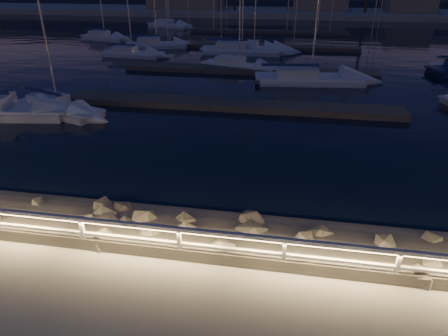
{
  "coord_description": "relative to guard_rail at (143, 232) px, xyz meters",
  "views": [
    {
      "loc": [
        3.85,
        -8.97,
        7.63
      ],
      "look_at": [
        1.62,
        4.0,
        1.02
      ],
      "focal_mm": 32.0,
      "sensor_mm": 36.0,
      "label": 1
    }
  ],
  "objects": [
    {
      "name": "sailboat_j",
      "position": [
        -12.75,
        31.03,
        -0.98
      ],
      "size": [
        6.63,
        2.51,
        11.05
      ],
      "rotation": [
        0.0,
        0.0,
        -0.09
      ],
      "color": "silver",
      "rests_on": "ground"
    },
    {
      "name": "sailboat_g",
      "position": [
        -1.84,
        34.44,
        -0.92
      ],
      "size": [
        8.83,
        2.86,
        14.84
      ],
      "rotation": [
        0.0,
        0.0,
        0.02
      ],
      "color": "silver",
      "rests_on": "ground"
    },
    {
      "name": "sailboat_n",
      "position": [
        -15.65,
        53.73,
        -0.96
      ],
      "size": [
        7.41,
        4.23,
        12.2
      ],
      "rotation": [
        0.0,
        0.0,
        -0.33
      ],
      "color": "silver",
      "rests_on": "ground"
    },
    {
      "name": "riprap",
      "position": [
        2.11,
        1.56,
        -1.0
      ],
      "size": [
        32.89,
        3.02,
        1.34
      ],
      "color": "slate",
      "rests_on": "ground"
    },
    {
      "name": "sailboat_b",
      "position": [
        -13.7,
        11.97,
        -0.91
      ],
      "size": [
        8.7,
        3.73,
        14.38
      ],
      "rotation": [
        0.0,
        0.0,
        0.15
      ],
      "color": "silver",
      "rests_on": "ground"
    },
    {
      "name": "floating_docks",
      "position": [
        0.07,
        32.5,
        -1.17
      ],
      "size": [
        22.0,
        36.0,
        0.4
      ],
      "color": "#514A43",
      "rests_on": "ground"
    },
    {
      "name": "far_shore",
      "position": [
        -0.06,
        74.05,
        -0.48
      ],
      "size": [
        160.0,
        14.0,
        5.2
      ],
      "color": "gray",
      "rests_on": "ground"
    },
    {
      "name": "sailboat_k",
      "position": [
        -0.63,
        35.54,
        -0.95
      ],
      "size": [
        7.96,
        2.56,
        13.39
      ],
      "rotation": [
        0.0,
        0.0,
        -0.02
      ],
      "color": "silver",
      "rests_on": "ground"
    },
    {
      "name": "sailboat_e",
      "position": [
        -11.86,
        36.29,
        -0.94
      ],
      "size": [
        7.31,
        4.08,
        12.08
      ],
      "rotation": [
        0.0,
        0.0,
        0.31
      ],
      "color": "silver",
      "rests_on": "ground"
    },
    {
      "name": "ground",
      "position": [
        0.07,
        0.0,
        -0.77
      ],
      "size": [
        400.0,
        400.0,
        0.0
      ],
      "primitive_type": "plane",
      "color": "gray",
      "rests_on": "ground"
    },
    {
      "name": "sailboat_i",
      "position": [
        -20.11,
        40.48,
        -0.95
      ],
      "size": [
        6.88,
        3.66,
        11.35
      ],
      "rotation": [
        0.0,
        0.0,
        -0.28
      ],
      "color": "silver",
      "rests_on": "ground"
    },
    {
      "name": "sailboat_a",
      "position": [
        -10.61,
        13.12,
        -0.96
      ],
      "size": [
        6.66,
        3.89,
        11.03
      ],
      "rotation": [
        0.0,
        0.0,
        -0.34
      ],
      "color": "silver",
      "rests_on": "ground"
    },
    {
      "name": "sailboat_f",
      "position": [
        -1.07,
        26.97,
        -0.97
      ],
      "size": [
        7.11,
        3.91,
        11.69
      ],
      "rotation": [
        0.0,
        0.0,
        -0.3
      ],
      "color": "silver",
      "rests_on": "ground"
    },
    {
      "name": "harbor_water",
      "position": [
        0.07,
        31.22,
        -1.74
      ],
      "size": [
        400.0,
        440.0,
        0.6
      ],
      "color": "black",
      "rests_on": "ground"
    },
    {
      "name": "sailboat_c",
      "position": [
        5.14,
        23.24,
        -0.92
      ],
      "size": [
        9.01,
        3.66,
        14.87
      ],
      "rotation": [
        0.0,
        0.0,
        0.12
      ],
      "color": "silver",
      "rests_on": "ground"
    },
    {
      "name": "guard_rail",
      "position": [
        0.0,
        0.0,
        0.0
      ],
      "size": [
        44.11,
        0.12,
        1.06
      ],
      "color": "white",
      "rests_on": "ground"
    }
  ]
}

